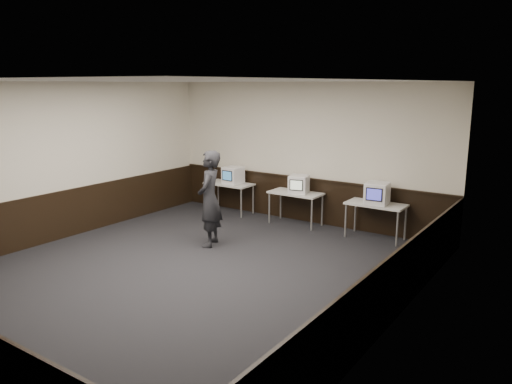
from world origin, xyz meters
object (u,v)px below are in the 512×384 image
(desk_center, at_px, (296,195))
(desk_right, at_px, (376,207))
(person, at_px, (210,199))
(emac_center, at_px, (299,184))
(emac_left, at_px, (233,175))
(desk_left, at_px, (229,186))
(emac_right, at_px, (377,193))

(desk_center, height_order, desk_right, same)
(desk_center, distance_m, person, 2.37)
(person, bearing_deg, desk_center, 141.01)
(emac_center, bearing_deg, emac_left, 164.48)
(desk_left, xyz_separation_m, emac_right, (3.83, -0.05, 0.29))
(emac_left, relative_size, emac_center, 0.91)
(emac_right, relative_size, person, 0.27)
(desk_center, distance_m, desk_right, 1.90)
(emac_right, bearing_deg, desk_right, 114.24)
(desk_center, relative_size, person, 0.63)
(desk_left, xyz_separation_m, person, (1.26, -2.27, 0.27))
(desk_right, bearing_deg, emac_left, -179.95)
(emac_right, bearing_deg, emac_center, 173.79)
(desk_right, bearing_deg, desk_center, 180.00)
(emac_left, relative_size, emac_right, 0.90)
(desk_center, relative_size, emac_center, 2.34)
(desk_left, relative_size, emac_left, 2.56)
(desk_center, xyz_separation_m, emac_center, (0.10, -0.04, 0.27))
(emac_center, relative_size, emac_right, 0.99)
(desk_right, distance_m, emac_right, 0.30)
(desk_left, relative_size, emac_right, 2.30)
(desk_right, height_order, emac_center, emac_center)
(desk_left, distance_m, desk_right, 3.80)
(desk_left, relative_size, person, 0.63)
(emac_left, bearing_deg, person, -60.28)
(desk_left, height_order, emac_right, emac_right)
(desk_right, height_order, emac_right, emac_right)
(desk_center, bearing_deg, person, -105.80)
(desk_center, distance_m, emac_center, 0.29)
(desk_left, distance_m, emac_center, 2.02)
(emac_right, height_order, person, person)
(desk_right, relative_size, person, 0.63)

